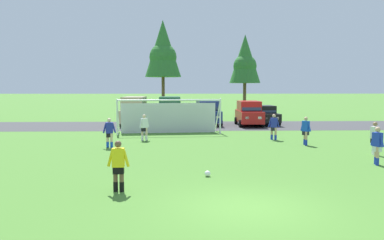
{
  "coord_description": "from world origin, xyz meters",
  "views": [
    {
      "loc": [
        -1.86,
        -10.3,
        3.3
      ],
      "look_at": [
        -1.23,
        8.16,
        1.76
      ],
      "focal_mm": 35.96,
      "sensor_mm": 36.0,
      "label": 1
    }
  ],
  "objects_px": {
    "soccer_goal": "(169,116)",
    "parked_car_slot_center": "(249,113)",
    "referee": "(118,166)",
    "parked_car_slot_far_left": "(134,110)",
    "player_winger_right": "(375,138)",
    "parked_car_slot_center_left": "(208,112)",
    "soccer_ball": "(208,174)",
    "player_trailing_back": "(109,133)",
    "parked_car_slot_left": "(170,110)",
    "player_defender_far": "(144,127)",
    "player_winger_left": "(274,127)",
    "player_striker_near": "(377,146)",
    "parked_car_slot_center_right": "(265,115)",
    "player_midfield_center": "(306,131)"
  },
  "relations": [
    {
      "from": "soccer_goal",
      "to": "parked_car_slot_center",
      "type": "xyz_separation_m",
      "value": [
        6.88,
        5.41,
        -0.18
      ]
    },
    {
      "from": "soccer_goal",
      "to": "parked_car_slot_center",
      "type": "distance_m",
      "value": 8.76
    },
    {
      "from": "referee",
      "to": "parked_car_slot_far_left",
      "type": "relative_size",
      "value": 0.34
    },
    {
      "from": "player_winger_right",
      "to": "parked_car_slot_center_left",
      "type": "relative_size",
      "value": 0.35
    },
    {
      "from": "soccer_ball",
      "to": "player_trailing_back",
      "type": "height_order",
      "value": "player_trailing_back"
    },
    {
      "from": "player_trailing_back",
      "to": "parked_car_slot_left",
      "type": "xyz_separation_m",
      "value": [
        3.05,
        13.2,
        0.52
      ]
    },
    {
      "from": "player_defender_far",
      "to": "parked_car_slot_left",
      "type": "height_order",
      "value": "parked_car_slot_left"
    },
    {
      "from": "soccer_goal",
      "to": "parked_car_slot_far_left",
      "type": "xyz_separation_m",
      "value": [
        -3.23,
        6.2,
        0.05
      ]
    },
    {
      "from": "player_winger_left",
      "to": "parked_car_slot_left",
      "type": "xyz_separation_m",
      "value": [
        -6.85,
        10.34,
        0.52
      ]
    },
    {
      "from": "soccer_ball",
      "to": "player_winger_right",
      "type": "bearing_deg",
      "value": 27.03
    },
    {
      "from": "soccer_goal",
      "to": "player_winger_right",
      "type": "relative_size",
      "value": 4.61
    },
    {
      "from": "soccer_goal",
      "to": "player_trailing_back",
      "type": "bearing_deg",
      "value": -114.9
    },
    {
      "from": "player_trailing_back",
      "to": "player_striker_near",
      "type": "bearing_deg",
      "value": -23.01
    },
    {
      "from": "player_defender_far",
      "to": "parked_car_slot_center",
      "type": "distance_m",
      "value": 12.46
    },
    {
      "from": "player_defender_far",
      "to": "player_winger_right",
      "type": "height_order",
      "value": "same"
    },
    {
      "from": "soccer_goal",
      "to": "player_winger_right",
      "type": "height_order",
      "value": "soccer_goal"
    },
    {
      "from": "parked_car_slot_center",
      "to": "parked_car_slot_center_right",
      "type": "distance_m",
      "value": 1.84
    },
    {
      "from": "soccer_ball",
      "to": "parked_car_slot_center_left",
      "type": "relative_size",
      "value": 0.05
    },
    {
      "from": "player_trailing_back",
      "to": "parked_car_slot_center_right",
      "type": "distance_m",
      "value": 17.45
    },
    {
      "from": "soccer_goal",
      "to": "parked_car_slot_center",
      "type": "height_order",
      "value": "soccer_goal"
    },
    {
      "from": "player_midfield_center",
      "to": "parked_car_slot_far_left",
      "type": "height_order",
      "value": "parked_car_slot_far_left"
    },
    {
      "from": "player_winger_left",
      "to": "parked_car_slot_center",
      "type": "xyz_separation_m",
      "value": [
        0.11,
        9.28,
        0.29
      ]
    },
    {
      "from": "player_striker_near",
      "to": "parked_car_slot_far_left",
      "type": "distance_m",
      "value": 22.04
    },
    {
      "from": "referee",
      "to": "parked_car_slot_center",
      "type": "bearing_deg",
      "value": 69.24
    },
    {
      "from": "player_midfield_center",
      "to": "parked_car_slot_center_left",
      "type": "bearing_deg",
      "value": 110.7
    },
    {
      "from": "parked_car_slot_center_right",
      "to": "player_winger_right",
      "type": "bearing_deg",
      "value": -83.09
    },
    {
      "from": "player_midfield_center",
      "to": "parked_car_slot_left",
      "type": "bearing_deg",
      "value": 122.76
    },
    {
      "from": "player_winger_left",
      "to": "player_defender_far",
      "type": "bearing_deg",
      "value": 179.91
    },
    {
      "from": "soccer_goal",
      "to": "player_midfield_center",
      "type": "bearing_deg",
      "value": -37.4
    },
    {
      "from": "soccer_goal",
      "to": "player_winger_right",
      "type": "bearing_deg",
      "value": -42.53
    },
    {
      "from": "referee",
      "to": "parked_car_slot_center",
      "type": "xyz_separation_m",
      "value": [
        8.08,
        21.31,
        0.29
      ]
    },
    {
      "from": "player_midfield_center",
      "to": "parked_car_slot_center_right",
      "type": "relative_size",
      "value": 0.38
    },
    {
      "from": "player_winger_right",
      "to": "player_winger_left",
      "type": "bearing_deg",
      "value": 122.53
    },
    {
      "from": "soccer_ball",
      "to": "soccer_goal",
      "type": "xyz_separation_m",
      "value": [
        -1.8,
        13.91,
        1.18
      ]
    },
    {
      "from": "referee",
      "to": "player_defender_far",
      "type": "xyz_separation_m",
      "value": [
        -0.26,
        12.05,
        0.0
      ]
    },
    {
      "from": "soccer_ball",
      "to": "player_winger_right",
      "type": "distance_m",
      "value": 9.67
    },
    {
      "from": "referee",
      "to": "player_trailing_back",
      "type": "xyz_separation_m",
      "value": [
        -1.93,
        9.18,
        0.0
      ]
    },
    {
      "from": "parked_car_slot_left",
      "to": "player_defender_far",
      "type": "bearing_deg",
      "value": -97.6
    },
    {
      "from": "player_midfield_center",
      "to": "parked_car_slot_center_right",
      "type": "xyz_separation_m",
      "value": [
        0.4,
        12.49,
        0.05
      ]
    },
    {
      "from": "player_trailing_back",
      "to": "parked_car_slot_center",
      "type": "height_order",
      "value": "parked_car_slot_center"
    },
    {
      "from": "player_winger_left",
      "to": "parked_car_slot_center_left",
      "type": "height_order",
      "value": "parked_car_slot_center_left"
    },
    {
      "from": "parked_car_slot_left",
      "to": "soccer_goal",
      "type": "bearing_deg",
      "value": -89.37
    },
    {
      "from": "soccer_ball",
      "to": "parked_car_slot_center_left",
      "type": "height_order",
      "value": "parked_car_slot_center_left"
    },
    {
      "from": "player_striker_near",
      "to": "player_trailing_back",
      "type": "bearing_deg",
      "value": 156.99
    },
    {
      "from": "parked_car_slot_center",
      "to": "parked_car_slot_far_left",
      "type": "bearing_deg",
      "value": 175.52
    },
    {
      "from": "player_striker_near",
      "to": "parked_car_slot_center_left",
      "type": "height_order",
      "value": "parked_car_slot_center_left"
    },
    {
      "from": "referee",
      "to": "parked_car_slot_center_right",
      "type": "distance_m",
      "value": 24.24
    },
    {
      "from": "parked_car_slot_left",
      "to": "player_winger_right",
      "type": "bearing_deg",
      "value": -56.84
    },
    {
      "from": "parked_car_slot_left",
      "to": "parked_car_slot_center_right",
      "type": "height_order",
      "value": "parked_car_slot_left"
    },
    {
      "from": "soccer_ball",
      "to": "player_winger_right",
      "type": "xyz_separation_m",
      "value": [
        8.59,
        4.38,
        0.71
      ]
    }
  ]
}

